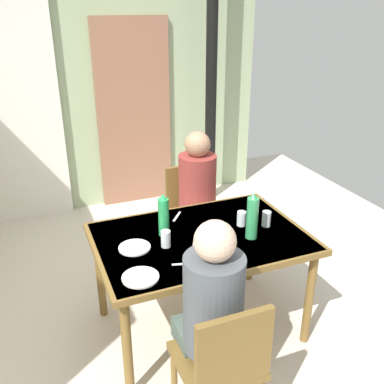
% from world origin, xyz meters
% --- Properties ---
extents(ground_plane, '(6.17, 6.17, 0.00)m').
position_xyz_m(ground_plane, '(0.00, 0.00, 0.00)').
color(ground_plane, beige).
extents(wall_back, '(4.13, 0.10, 2.84)m').
position_xyz_m(wall_back, '(0.00, 2.37, 1.42)').
color(wall_back, '#9EB086').
rests_on(wall_back, ground_plane).
extents(door_wooden, '(0.80, 0.05, 2.00)m').
position_xyz_m(door_wooden, '(0.63, 2.29, 1.00)').
color(door_wooden, '#926148').
rests_on(door_wooden, ground_plane).
extents(stove_pipe_column, '(0.12, 0.12, 2.84)m').
position_xyz_m(stove_pipe_column, '(1.42, 2.02, 1.42)').
color(stove_pipe_column, black).
rests_on(stove_pipe_column, ground_plane).
extents(curtain_panel, '(0.90, 0.03, 2.39)m').
position_xyz_m(curtain_panel, '(-0.57, 2.27, 1.19)').
color(curtain_panel, white).
rests_on(curtain_panel, ground_plane).
extents(dining_table, '(1.35, 0.92, 0.74)m').
position_xyz_m(dining_table, '(0.45, 0.02, 0.66)').
color(dining_table, brown).
rests_on(dining_table, ground_plane).
extents(chair_near_diner, '(0.40, 0.40, 0.87)m').
position_xyz_m(chair_near_diner, '(0.22, -0.79, 0.50)').
color(chair_near_diner, brown).
rests_on(chair_near_diner, ground_plane).
extents(chair_far_diner, '(0.40, 0.40, 0.87)m').
position_xyz_m(chair_far_diner, '(0.71, 0.83, 0.50)').
color(chair_far_diner, brown).
rests_on(chair_far_diner, ground_plane).
extents(person_near_diner, '(0.30, 0.37, 0.77)m').
position_xyz_m(person_near_diner, '(0.22, -0.66, 0.78)').
color(person_near_diner, '#4B5B52').
rests_on(person_near_diner, ground_plane).
extents(person_far_diner, '(0.30, 0.37, 0.77)m').
position_xyz_m(person_far_diner, '(0.71, 0.70, 0.78)').
color(person_far_diner, maroon).
rests_on(person_far_diner, ground_plane).
extents(water_bottle_green_near, '(0.07, 0.07, 0.31)m').
position_xyz_m(water_bottle_green_near, '(0.74, -0.11, 0.88)').
color(water_bottle_green_near, '#329756').
rests_on(water_bottle_green_near, dining_table).
extents(water_bottle_green_far, '(0.07, 0.07, 0.29)m').
position_xyz_m(water_bottle_green_far, '(0.24, 0.13, 0.87)').
color(water_bottle_green_far, green).
rests_on(water_bottle_green_far, dining_table).
extents(dinner_plate_near_left, '(0.20, 0.20, 0.01)m').
position_xyz_m(dinner_plate_near_left, '(0.01, 0.03, 0.74)').
color(dinner_plate_near_left, white).
rests_on(dinner_plate_near_left, dining_table).
extents(dinner_plate_near_right, '(0.21, 0.21, 0.01)m').
position_xyz_m(dinner_plate_near_right, '(-0.04, -0.28, 0.74)').
color(dinner_plate_near_right, white).
rests_on(dinner_plate_near_right, dining_table).
extents(dinner_plate_far_center, '(0.20, 0.20, 0.01)m').
position_xyz_m(dinner_plate_far_center, '(0.44, -0.12, 0.74)').
color(dinner_plate_far_center, white).
rests_on(dinner_plate_far_center, dining_table).
extents(drinking_glass_by_near_diner, '(0.06, 0.06, 0.10)m').
position_xyz_m(drinking_glass_by_near_diner, '(0.91, -0.01, 0.79)').
color(drinking_glass_by_near_diner, silver).
rests_on(drinking_glass_by_near_diner, dining_table).
extents(drinking_glass_by_far_diner, '(0.06, 0.06, 0.11)m').
position_xyz_m(drinking_glass_by_far_diner, '(0.20, -0.02, 0.79)').
color(drinking_glass_by_far_diner, silver).
rests_on(drinking_glass_by_far_diner, dining_table).
extents(drinking_glass_spare_center, '(0.06, 0.06, 0.10)m').
position_xyz_m(drinking_glass_spare_center, '(0.76, 0.06, 0.79)').
color(drinking_glass_spare_center, silver).
rests_on(drinking_glass_spare_center, dining_table).
extents(cutlery_knife_near, '(0.10, 0.13, 0.00)m').
position_xyz_m(cutlery_knife_near, '(0.40, 0.34, 0.74)').
color(cutlery_knife_near, silver).
rests_on(cutlery_knife_near, dining_table).
extents(cutlery_fork_near, '(0.15, 0.05, 0.00)m').
position_xyz_m(cutlery_fork_near, '(0.24, -0.25, 0.74)').
color(cutlery_fork_near, silver).
rests_on(cutlery_fork_near, dining_table).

